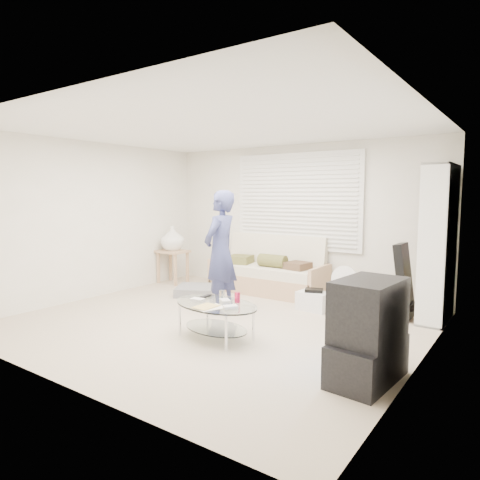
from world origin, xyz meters
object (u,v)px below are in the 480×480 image
Objects in this scene: bookshelf at (438,244)px; coffee_table at (216,310)px; tv_unit at (368,332)px; futon_sofa at (269,274)px.

coffee_table is at bearing -131.11° from bookshelf.
futon_sofa is at bearing 135.33° from tv_unit.
tv_unit is at bearing -4.09° from coffee_table.
futon_sofa is 2.75m from bookshelf.
bookshelf is at bearing 86.95° from tv_unit.
bookshelf reaches higher than tv_unit.
tv_unit is 0.77× the size of coffee_table.
bookshelf is 2.42m from tv_unit.
bookshelf is 2.23× the size of tv_unit.
bookshelf is 1.71× the size of coffee_table.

